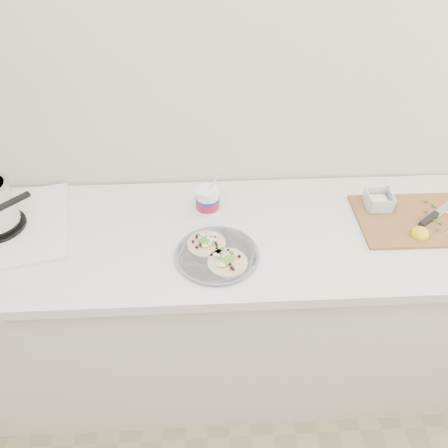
{
  "coord_description": "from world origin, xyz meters",
  "views": [
    {
      "loc": [
        0.03,
        0.21,
        1.96
      ],
      "look_at": [
        0.09,
        1.39,
        0.96
      ],
      "focal_mm": 35.0,
      "sensor_mm": 36.0,
      "label": 1
    }
  ],
  "objects": [
    {
      "name": "cutboard",
      "position": [
        0.81,
        1.45,
        0.92
      ],
      "size": [
        0.45,
        0.32,
        0.07
      ],
      "rotation": [
        0.0,
        0.0,
        -0.01
      ],
      "color": "brown",
      "rests_on": "counter"
    },
    {
      "name": "tub",
      "position": [
        0.04,
        1.53,
        0.97
      ],
      "size": [
        0.09,
        0.09,
        0.21
      ],
      "rotation": [
        0.0,
        0.0,
        0.18
      ],
      "color": "white",
      "rests_on": "counter"
    },
    {
      "name": "taco_plate",
      "position": [
        0.06,
        1.29,
        0.92
      ],
      "size": [
        0.29,
        0.29,
        0.04
      ],
      "rotation": [
        0.0,
        0.0,
        0.36
      ],
      "color": "slate",
      "rests_on": "counter"
    },
    {
      "name": "counter",
      "position": [
        0.0,
        1.43,
        0.45
      ],
      "size": [
        2.44,
        0.66,
        0.9
      ],
      "color": "silver",
      "rests_on": "ground"
    }
  ]
}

